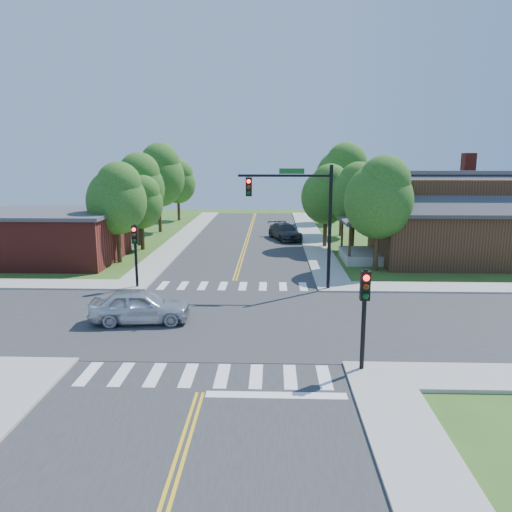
{
  "coord_description": "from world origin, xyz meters",
  "views": [
    {
      "loc": [
        2.34,
        -22.6,
        7.67
      ],
      "look_at": [
        1.44,
        4.64,
        2.2
      ],
      "focal_mm": 35.0,
      "sensor_mm": 36.0,
      "label": 1
    }
  ],
  "objects_px": {
    "house_ne": "(446,216)",
    "car_silver": "(140,307)",
    "signal_pole_se": "(365,301)",
    "car_dgrey": "(285,232)",
    "signal_pole_nw": "(135,244)",
    "signal_mast_ne": "(300,207)"
  },
  "relations": [
    {
      "from": "signal_pole_se",
      "to": "car_dgrey",
      "type": "relative_size",
      "value": 0.7
    },
    {
      "from": "signal_pole_nw",
      "to": "car_silver",
      "type": "xyz_separation_m",
      "value": [
        1.82,
        -6.11,
        -1.88
      ]
    },
    {
      "from": "car_silver",
      "to": "signal_pole_nw",
      "type": "bearing_deg",
      "value": 11.24
    },
    {
      "from": "house_ne",
      "to": "signal_pole_se",
      "type": "bearing_deg",
      "value": -115.58
    },
    {
      "from": "car_silver",
      "to": "signal_pole_se",
      "type": "bearing_deg",
      "value": -123.85
    },
    {
      "from": "signal_pole_se",
      "to": "signal_pole_nw",
      "type": "relative_size",
      "value": 1.0
    },
    {
      "from": "signal_pole_se",
      "to": "signal_pole_nw",
      "type": "height_order",
      "value": "same"
    },
    {
      "from": "signal_pole_se",
      "to": "car_silver",
      "type": "xyz_separation_m",
      "value": [
        -9.38,
        5.09,
        -1.88
      ]
    },
    {
      "from": "house_ne",
      "to": "car_silver",
      "type": "xyz_separation_m",
      "value": [
        -18.89,
        -14.77,
        -2.54
      ]
    },
    {
      "from": "car_silver",
      "to": "car_dgrey",
      "type": "distance_m",
      "value": 25.04
    },
    {
      "from": "signal_pole_nw",
      "to": "car_dgrey",
      "type": "distance_m",
      "value": 20.12
    },
    {
      "from": "house_ne",
      "to": "signal_mast_ne",
      "type": "bearing_deg",
      "value": -142.32
    },
    {
      "from": "house_ne",
      "to": "car_silver",
      "type": "bearing_deg",
      "value": -141.97
    },
    {
      "from": "signal_pole_se",
      "to": "car_dgrey",
      "type": "height_order",
      "value": "signal_pole_se"
    },
    {
      "from": "signal_mast_ne",
      "to": "car_dgrey",
      "type": "bearing_deg",
      "value": 91.33
    },
    {
      "from": "car_silver",
      "to": "car_dgrey",
      "type": "xyz_separation_m",
      "value": [
        7.28,
        23.96,
        -0.05
      ]
    },
    {
      "from": "signal_pole_se",
      "to": "car_silver",
      "type": "height_order",
      "value": "signal_pole_se"
    },
    {
      "from": "car_silver",
      "to": "car_dgrey",
      "type": "bearing_deg",
      "value": -22.27
    },
    {
      "from": "house_ne",
      "to": "car_silver",
      "type": "height_order",
      "value": "house_ne"
    },
    {
      "from": "signal_pole_se",
      "to": "signal_mast_ne",
      "type": "bearing_deg",
      "value": 98.56
    },
    {
      "from": "car_dgrey",
      "to": "car_silver",
      "type": "bearing_deg",
      "value": -124.8
    },
    {
      "from": "car_silver",
      "to": "car_dgrey",
      "type": "relative_size",
      "value": 0.87
    }
  ]
}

